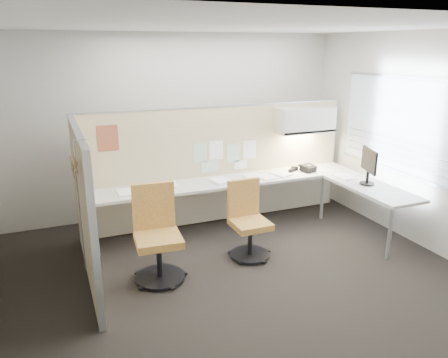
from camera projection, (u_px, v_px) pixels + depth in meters
name	position (u px, v px, depth m)	size (l,w,h in m)	color
floor	(225.00, 273.00, 5.22)	(5.50, 4.50, 0.01)	black
ceiling	(225.00, 25.00, 4.40)	(5.50, 4.50, 0.01)	white
wall_back	(170.00, 126.00, 6.81)	(5.50, 0.02, 2.80)	beige
wall_front	(357.00, 240.00, 2.82)	(5.50, 0.02, 2.80)	beige
wall_right	(416.00, 140.00, 5.80)	(0.02, 4.50, 2.80)	beige
window_pane	(416.00, 129.00, 5.75)	(0.01, 2.80, 1.30)	#A3B1BD
partition_back	(218.00, 165.00, 6.58)	(4.10, 0.06, 1.75)	beige
partition_left	(84.00, 207.00, 4.87)	(0.06, 2.20, 1.75)	beige
desk	(255.00, 188.00, 6.38)	(4.00, 2.07, 0.73)	beige
overhead_bin	(305.00, 120.00, 6.70)	(0.90, 0.36, 0.38)	beige
task_light_strip	(304.00, 133.00, 6.76)	(0.60, 0.06, 0.02)	#FFEABF
pinned_papers	(224.00, 155.00, 6.53)	(1.01, 0.00, 0.47)	#8CBF8C
poster	(108.00, 138.00, 5.82)	(0.28, 0.00, 0.35)	#DC4F1B
chair_left	(157.00, 237.00, 4.99)	(0.58, 0.58, 1.09)	black
chair_right	(248.00, 222.00, 5.55)	(0.51, 0.51, 0.97)	black
monitor	(369.00, 164.00, 6.05)	(0.20, 0.47, 0.51)	black
phone	(308.00, 168.00, 6.76)	(0.25, 0.24, 0.12)	black
stapler	(292.00, 170.00, 6.75)	(0.14, 0.04, 0.05)	black
tape_dispenser	(295.00, 168.00, 6.83)	(0.10, 0.06, 0.06)	black
coat_hook	(76.00, 177.00, 4.08)	(0.18, 0.42, 1.29)	silver
paper_stack_0	(126.00, 192.00, 5.77)	(0.23, 0.30, 0.03)	white
paper_stack_1	(168.00, 185.00, 6.10)	(0.23, 0.30, 0.02)	white
paper_stack_2	(221.00, 181.00, 6.22)	(0.23, 0.30, 0.04)	white
paper_stack_3	(253.00, 177.00, 6.48)	(0.23, 0.30, 0.02)	white
paper_stack_4	(281.00, 174.00, 6.60)	(0.23, 0.30, 0.03)	white
paper_stack_5	(345.00, 177.00, 6.47)	(0.23, 0.30, 0.02)	white
paper_stack_6	(267.00, 177.00, 6.47)	(0.23, 0.30, 0.02)	white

